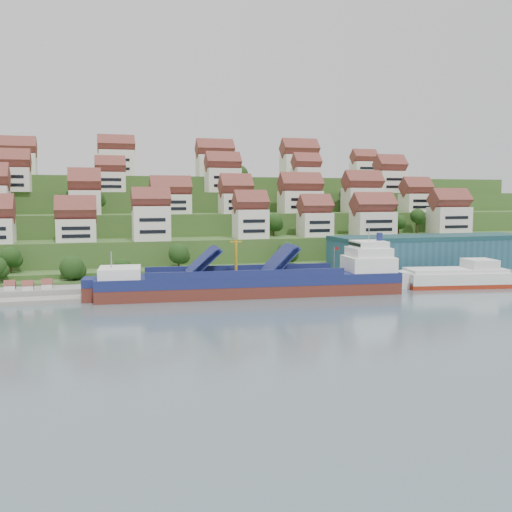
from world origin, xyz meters
name	(u,v)px	position (x,y,z in m)	size (l,w,h in m)	color
ground	(282,294)	(0.00, 0.00, 0.00)	(300.00, 300.00, 0.00)	slate
quay	(333,278)	(20.00, 15.00, 1.10)	(180.00, 14.00, 2.20)	gray
pebble_beach	(29,296)	(-58.00, 12.00, 0.50)	(45.00, 20.00, 1.00)	gray
hillside	(200,228)	(0.00, 103.55, 10.66)	(260.00, 128.00, 31.00)	#2D4C1E
hillside_village	(232,194)	(2.96, 61.20, 24.49)	(160.19, 64.53, 29.46)	silver
hillside_trees	(212,218)	(-7.42, 44.67, 16.84)	(139.96, 62.53, 32.02)	#204216
warehouse	(431,252)	(52.00, 17.00, 7.20)	(60.00, 15.00, 10.00)	#234E5F
flagpole	(335,259)	(18.11, 10.00, 6.88)	(1.28, 0.16, 8.00)	gray
beach_huts	(19,290)	(-60.00, 10.75, 2.10)	(14.40, 3.70, 2.20)	white
cargo_ship	(260,282)	(-5.53, 0.71, 3.08)	(72.59, 17.85, 15.86)	#5B241C
second_ship	(457,278)	(47.81, -1.52, 2.35)	(28.06, 14.12, 7.77)	maroon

